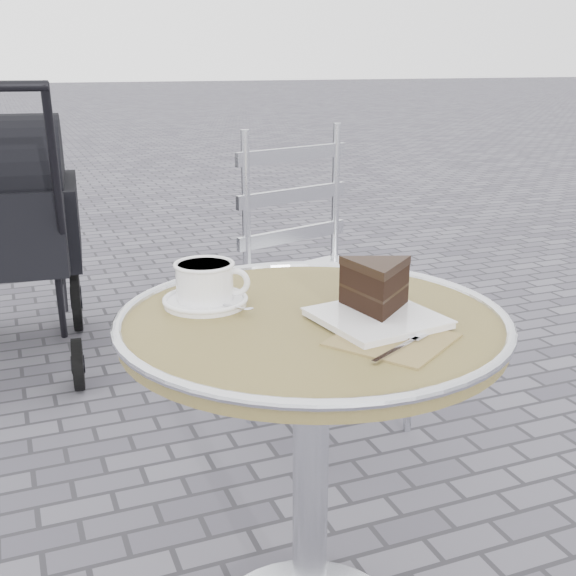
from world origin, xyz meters
name	(u,v)px	position (x,y,z in m)	size (l,w,h in m)	color
cafe_table	(311,399)	(0.00, 0.00, 0.57)	(0.72, 0.72, 0.74)	silver
cappuccino_set	(206,286)	(-0.16, 0.14, 0.77)	(0.16, 0.18, 0.08)	white
cake_plate_set	(378,293)	(0.11, -0.05, 0.78)	(0.25, 0.32, 0.11)	#8D744D
bistro_chair	(309,246)	(0.40, 0.94, 0.61)	(0.55, 0.55, 0.98)	silver
baby_stroller	(9,238)	(-0.50, 1.87, 0.50)	(0.59, 1.12, 1.12)	black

